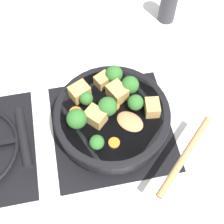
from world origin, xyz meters
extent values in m
plane|color=silver|center=(0.00, 0.00, 0.00)|extent=(2.40, 2.40, 0.00)
cube|color=black|center=(0.00, 0.00, 0.00)|extent=(0.31, 0.31, 0.01)
torus|color=black|center=(0.00, 0.00, 0.02)|extent=(0.24, 0.24, 0.01)
cube|color=black|center=(0.00, 0.00, 0.02)|extent=(0.01, 0.23, 0.01)
cube|color=black|center=(0.00, 0.00, 0.02)|extent=(0.23, 0.01, 0.01)
cylinder|color=black|center=(0.00, 0.00, 0.06)|extent=(0.28, 0.28, 0.06)
cylinder|color=brown|center=(0.00, 0.00, 0.06)|extent=(0.25, 0.25, 0.05)
torus|color=black|center=(0.00, 0.00, 0.08)|extent=(0.29, 0.29, 0.01)
cylinder|color=black|center=(-0.02, 0.22, 0.07)|extent=(0.16, 0.04, 0.02)
ellipsoid|color=#A87A4C|center=(-0.04, -0.04, 0.09)|extent=(0.08, 0.08, 0.01)
cylinder|color=#A87A4C|center=(-0.14, -0.14, 0.09)|extent=(0.17, 0.18, 0.02)
cube|color=tan|center=(-0.02, -0.09, 0.10)|extent=(0.04, 0.04, 0.03)
cube|color=tan|center=(0.09, 0.01, 0.10)|extent=(0.04, 0.05, 0.03)
cube|color=tan|center=(-0.01, 0.04, 0.10)|extent=(0.06, 0.06, 0.04)
cube|color=tan|center=(0.04, -0.02, 0.10)|extent=(0.06, 0.05, 0.04)
cube|color=tan|center=(0.06, 0.07, 0.10)|extent=(0.05, 0.06, 0.04)
cylinder|color=#709956|center=(-0.08, 0.05, 0.09)|extent=(0.01, 0.01, 0.01)
sphere|color=#2D6628|center=(-0.08, 0.05, 0.11)|extent=(0.03, 0.03, 0.03)
cylinder|color=#709956|center=(0.03, 0.06, 0.09)|extent=(0.01, 0.01, 0.01)
sphere|color=#2D6628|center=(0.03, 0.06, 0.11)|extent=(0.03, 0.03, 0.03)
cylinder|color=#709956|center=(-0.02, 0.09, 0.09)|extent=(0.01, 0.01, 0.01)
sphere|color=#2D6628|center=(-0.02, 0.09, 0.12)|extent=(0.05, 0.05, 0.05)
cylinder|color=#709956|center=(0.00, -0.06, 0.09)|extent=(0.01, 0.01, 0.01)
sphere|color=#2D6628|center=(0.00, -0.06, 0.11)|extent=(0.04, 0.04, 0.04)
cylinder|color=#709956|center=(0.09, -0.02, 0.09)|extent=(0.01, 0.01, 0.01)
sphere|color=#2D6628|center=(0.09, -0.02, 0.11)|extent=(0.04, 0.04, 0.04)
cylinder|color=#709956|center=(0.05, -0.05, 0.09)|extent=(0.01, 0.01, 0.01)
sphere|color=#2D6628|center=(0.05, -0.05, 0.11)|extent=(0.04, 0.04, 0.04)
cylinder|color=#709956|center=(0.00, 0.01, 0.09)|extent=(0.01, 0.01, 0.01)
sphere|color=#2D6628|center=(0.00, 0.01, 0.11)|extent=(0.05, 0.05, 0.05)
cylinder|color=orange|center=(-0.08, 0.01, 0.09)|extent=(0.03, 0.03, 0.01)
cylinder|color=orange|center=(0.01, -0.01, 0.09)|extent=(0.02, 0.02, 0.01)
cylinder|color=orange|center=(0.01, 0.09, 0.09)|extent=(0.03, 0.03, 0.01)
cylinder|color=#333338|center=(0.36, -0.25, 0.07)|extent=(0.05, 0.05, 0.14)
camera|label=1|loc=(-0.37, 0.07, 0.74)|focal=50.00mm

